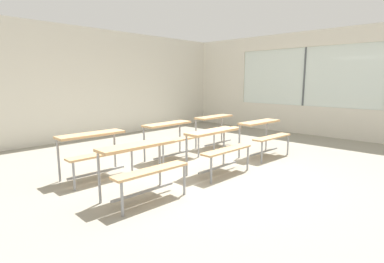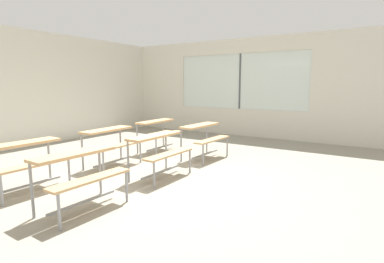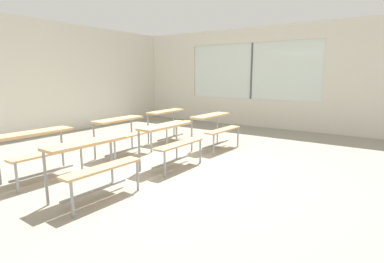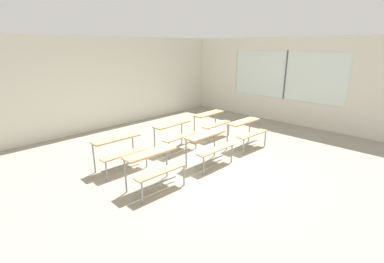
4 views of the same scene
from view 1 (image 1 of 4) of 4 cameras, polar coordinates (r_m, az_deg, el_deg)
The scene contains 9 objects.
ground at distance 5.29m, azimuth 2.61°, elevation -8.17°, with size 10.00×9.00×0.05m, color gray.
wall_back at distance 8.68m, azimuth -20.57°, elevation 8.46°, with size 10.00×0.12×3.00m, color silver.
wall_right at distance 9.35m, azimuth 24.14°, elevation 7.96°, with size 0.12×9.00×3.00m.
desk_bench_r0c0 at distance 4.10m, azimuth -9.56°, elevation -5.06°, with size 1.12×0.63×0.74m.
desk_bench_r0c1 at distance 5.19m, azimuth 4.83°, elevation -1.82°, with size 1.11×0.61×0.74m.
desk_bench_r0c2 at distance 6.49m, azimuth 13.50°, elevation 0.28°, with size 1.13×0.65×0.74m.
desk_bench_r1c0 at distance 5.13m, azimuth -18.01°, elevation -2.41°, with size 1.12×0.62×0.74m.
desk_bench_r1c1 at distance 6.07m, azimuth -3.98°, elevation -0.12°, with size 1.12×0.62×0.74m.
desk_bench_r1c2 at distance 7.24m, azimuth 4.87°, elevation 1.47°, with size 1.11×0.61×0.74m.
Camera 1 is at (-3.80, -3.30, 1.60)m, focal length 28.00 mm.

